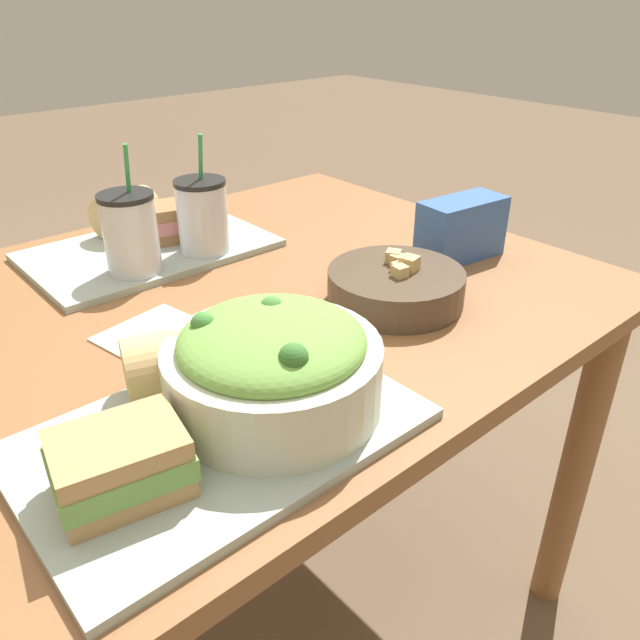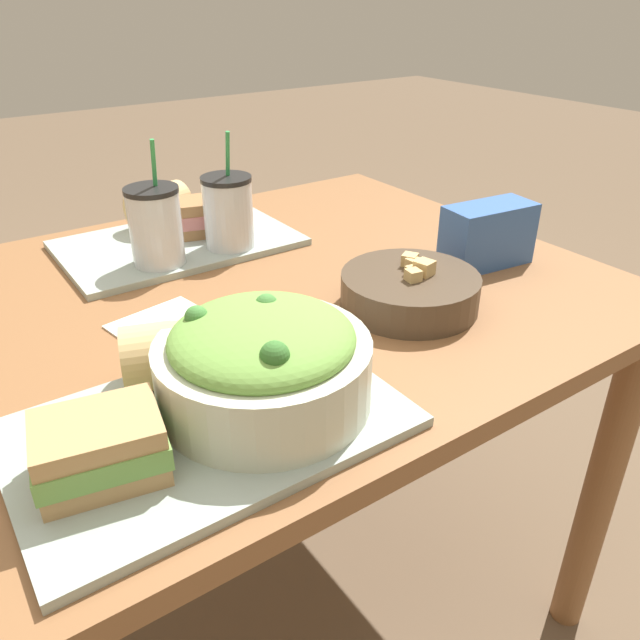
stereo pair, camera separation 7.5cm
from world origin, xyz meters
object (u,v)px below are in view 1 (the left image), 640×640
baguette_near (176,362)px  napkin_folded (148,331)px  salad_bowl (273,364)px  drink_cup_red (203,218)px  soup_bowl (396,285)px  sandwich_near (120,464)px  baguette_far (127,212)px  drink_cup_dark (131,235)px  sandwich_far (178,220)px  chip_bag (461,229)px

baguette_near → napkin_folded: size_ratio=0.86×
salad_bowl → baguette_near: (-0.07, 0.09, -0.01)m
drink_cup_red → soup_bowl: bearing=-70.6°
sandwich_near → baguette_far: bearing=74.4°
soup_bowl → drink_cup_dark: size_ratio=1.00×
sandwich_far → drink_cup_dark: drink_cup_dark is taller
soup_bowl → drink_cup_dark: bearing=126.5°
drink_cup_red → chip_bag: 0.44m
sandwich_far → drink_cup_red: (0.00, -0.09, 0.03)m
sandwich_near → drink_cup_red: (0.37, 0.45, 0.03)m
sandwich_near → napkin_folded: sandwich_near is taller
drink_cup_dark → baguette_near: bearing=-109.1°
soup_bowl → chip_bag: bearing=12.4°
drink_cup_dark → drink_cup_red: bearing=0.0°
soup_bowl → sandwich_near: bearing=-166.9°
baguette_near → drink_cup_dark: (0.12, 0.35, 0.02)m
sandwich_near → baguette_near: (0.12, 0.11, 0.01)m
sandwich_far → napkin_folded: (-0.20, -0.26, -0.04)m
baguette_near → napkin_folded: bearing=3.3°
baguette_far → napkin_folded: bearing=141.6°
baguette_near → baguette_far: bearing=-1.6°
sandwich_near → baguette_near: baguette_near is taller
chip_bag → napkin_folded: chip_bag is taller
salad_bowl → sandwich_far: bearing=70.7°
salad_bowl → baguette_near: 0.12m
sandwich_far → baguette_far: (-0.06, 0.08, 0.01)m
baguette_near → drink_cup_dark: size_ratio=0.62×
soup_bowl → sandwich_far: (-0.12, 0.43, 0.02)m
sandwich_far → drink_cup_red: 0.09m
salad_bowl → sandwich_far: 0.56m
napkin_folded → drink_cup_dark: bearing=67.6°
baguette_near → chip_bag: 0.59m
salad_bowl → sandwich_near: (-0.19, -0.01, -0.02)m
sandwich_far → drink_cup_dark: bearing=-130.5°
drink_cup_dark → napkin_folded: 0.20m
sandwich_near → baguette_near: 0.16m
baguette_near → drink_cup_red: 0.43m
drink_cup_dark → chip_bag: size_ratio=1.27×
soup_bowl → baguette_far: baguette_far is taller
chip_bag → baguette_far: bearing=136.7°
sandwich_near → drink_cup_dark: 0.51m
salad_bowl → sandwich_far: salad_bowl is taller
soup_bowl → drink_cup_red: 0.36m
drink_cup_dark → napkin_folded: bearing=-112.4°
soup_bowl → drink_cup_dark: drink_cup_dark is taller
sandwich_near → drink_cup_dark: (0.24, 0.45, 0.03)m
salad_bowl → drink_cup_dark: size_ratio=1.16×
napkin_folded → sandwich_near: bearing=-120.9°
sandwich_far → baguette_far: size_ratio=1.02×
salad_bowl → drink_cup_dark: drink_cup_dark is taller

